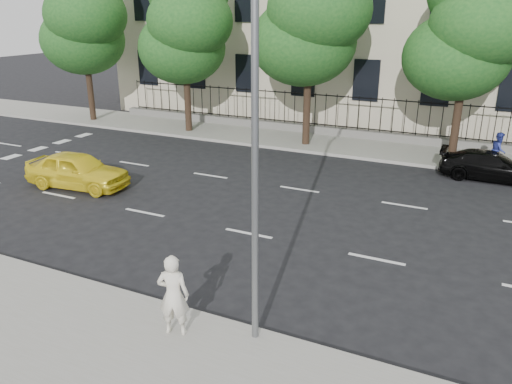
{
  "coord_description": "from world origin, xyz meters",
  "views": [
    {
      "loc": [
        6.27,
        -10.24,
        6.61
      ],
      "look_at": [
        0.02,
        3.0,
        1.22
      ],
      "focal_mm": 35.0,
      "sensor_mm": 36.0,
      "label": 1
    }
  ],
  "objects_px": {
    "black_sedan": "(491,166)",
    "woman_near": "(173,295)",
    "street_light": "(267,93)",
    "yellow_taxi": "(77,170)"
  },
  "relations": [
    {
      "from": "yellow_taxi",
      "to": "street_light",
      "type": "bearing_deg",
      "value": -122.51
    },
    {
      "from": "yellow_taxi",
      "to": "black_sedan",
      "type": "bearing_deg",
      "value": -67.02
    },
    {
      "from": "street_light",
      "to": "woman_near",
      "type": "bearing_deg",
      "value": -144.1
    },
    {
      "from": "street_light",
      "to": "black_sedan",
      "type": "distance_m",
      "value": 14.62
    },
    {
      "from": "street_light",
      "to": "black_sedan",
      "type": "height_order",
      "value": "street_light"
    },
    {
      "from": "yellow_taxi",
      "to": "woman_near",
      "type": "xyz_separation_m",
      "value": [
        8.87,
        -6.45,
        0.36
      ]
    },
    {
      "from": "black_sedan",
      "to": "street_light",
      "type": "bearing_deg",
      "value": 161.83
    },
    {
      "from": "black_sedan",
      "to": "woman_near",
      "type": "bearing_deg",
      "value": 157.51
    },
    {
      "from": "street_light",
      "to": "woman_near",
      "type": "xyz_separation_m",
      "value": [
        -1.58,
        -1.14,
        -4.09
      ]
    },
    {
      "from": "street_light",
      "to": "yellow_taxi",
      "type": "distance_m",
      "value": 12.54
    }
  ]
}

